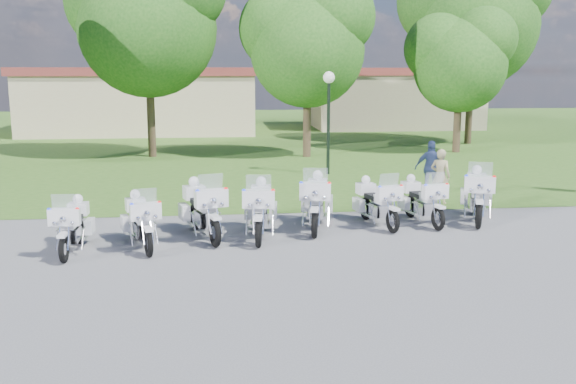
{
  "coord_description": "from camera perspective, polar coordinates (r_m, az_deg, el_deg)",
  "views": [
    {
      "loc": [
        -1.2,
        -14.29,
        3.9
      ],
      "look_at": [
        0.49,
        1.2,
        0.95
      ],
      "focal_mm": 40.0,
      "sensor_mm": 36.0,
      "label": 1
    }
  ],
  "objects": [
    {
      "name": "tree_4",
      "position": [
        36.36,
        16.11,
        15.07
      ],
      "size": [
        7.84,
        6.69,
        10.45
      ],
      "color": "#38281C",
      "rests_on": "ground"
    },
    {
      "name": "tree_3",
      "position": [
        32.15,
        14.99,
        11.53
      ],
      "size": [
        5.17,
        4.41,
        6.89
      ],
      "color": "#38281C",
      "rests_on": "ground"
    },
    {
      "name": "motorcycle_6",
      "position": [
        17.01,
        11.81,
        -0.69
      ],
      "size": [
        0.92,
        2.13,
        1.44
      ],
      "rotation": [
        0.0,
        0.0,
        3.3
      ],
      "color": "black",
      "rests_on": "ground"
    },
    {
      "name": "motorcycle_3",
      "position": [
        15.27,
        -2.5,
        -1.48
      ],
      "size": [
        0.94,
        2.41,
        1.62
      ],
      "rotation": [
        0.0,
        0.0,
        3.04
      ],
      "color": "black",
      "rests_on": "ground"
    },
    {
      "name": "motorcycle_4",
      "position": [
        16.08,
        2.54,
        -0.81
      ],
      "size": [
        1.1,
        2.43,
        1.65
      ],
      "rotation": [
        0.0,
        0.0,
        2.95
      ],
      "color": "black",
      "rests_on": "ground"
    },
    {
      "name": "lamp_post",
      "position": [
        24.35,
        3.64,
        8.46
      ],
      "size": [
        0.44,
        0.44,
        3.88
      ],
      "color": "black",
      "rests_on": "ground"
    },
    {
      "name": "motorcycle_2",
      "position": [
        15.35,
        -7.61,
        -1.47
      ],
      "size": [
        1.23,
        2.37,
        1.63
      ],
      "rotation": [
        0.0,
        0.0,
        3.43
      ],
      "color": "black",
      "rests_on": "ground"
    },
    {
      "name": "tree_2",
      "position": [
        29.46,
        1.63,
        13.43
      ],
      "size": [
        6.0,
        5.12,
        8.01
      ],
      "color": "#38281C",
      "rests_on": "ground"
    },
    {
      "name": "bystander_c",
      "position": [
        20.8,
        12.62,
        2.07
      ],
      "size": [
        1.09,
        0.68,
        1.73
      ],
      "primitive_type": "imported",
      "rotation": [
        0.0,
        0.0,
        2.88
      ],
      "color": "navy",
      "rests_on": "ground"
    },
    {
      "name": "grass_lawn",
      "position": [
        41.49,
        -4.54,
        5.29
      ],
      "size": [
        100.0,
        48.0,
        0.01
      ],
      "primitive_type": "cube",
      "color": "#355E1D",
      "rests_on": "ground"
    },
    {
      "name": "ground",
      "position": [
        14.86,
        -1.37,
        -4.5
      ],
      "size": [
        100.0,
        100.0,
        0.0
      ],
      "primitive_type": "plane",
      "color": "#58585D",
      "rests_on": "ground"
    },
    {
      "name": "tree_1",
      "position": [
        30.21,
        -12.52,
        15.15
      ],
      "size": [
        7.21,
        6.15,
        9.61
      ],
      "color": "#38281C",
      "rests_on": "ground"
    },
    {
      "name": "motorcycle_7",
      "position": [
        17.66,
        16.47,
        -0.18
      ],
      "size": [
        1.33,
        2.37,
        1.66
      ],
      "rotation": [
        0.0,
        0.0,
        2.8
      ],
      "color": "black",
      "rests_on": "ground"
    },
    {
      "name": "bystander_a",
      "position": [
        19.54,
        13.39,
        1.35
      ],
      "size": [
        0.71,
        0.67,
        1.63
      ],
      "primitive_type": "imported",
      "rotation": [
        0.0,
        0.0,
        2.51
      ],
      "color": "tan",
      "rests_on": "ground"
    },
    {
      "name": "motorcycle_5",
      "position": [
        16.55,
        7.89,
        -0.87
      ],
      "size": [
        0.99,
        2.13,
        1.45
      ],
      "rotation": [
        0.0,
        0.0,
        3.35
      ],
      "color": "black",
      "rests_on": "ground"
    },
    {
      "name": "motorcycle_0",
      "position": [
        14.77,
        -18.61,
        -2.81
      ],
      "size": [
        0.69,
        2.09,
        1.4
      ],
      "rotation": [
        0.0,
        0.0,
        3.14
      ],
      "color": "black",
      "rests_on": "ground"
    },
    {
      "name": "building_west",
      "position": [
        42.6,
        -12.8,
        7.99
      ],
      "size": [
        14.56,
        8.32,
        4.1
      ],
      "color": "tan",
      "rests_on": "ground"
    },
    {
      "name": "motorcycle_1",
      "position": [
        14.74,
        -12.96,
        -2.46
      ],
      "size": [
        1.08,
        2.11,
        1.45
      ],
      "rotation": [
        0.0,
        0.0,
        3.42
      ],
      "color": "black",
      "rests_on": "ground"
    },
    {
      "name": "building_east",
      "position": [
        45.98,
        9.28,
        8.29
      ],
      "size": [
        11.44,
        7.28,
        4.1
      ],
      "color": "tan",
      "rests_on": "ground"
    }
  ]
}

